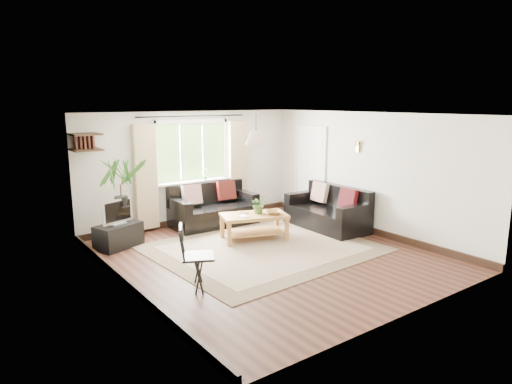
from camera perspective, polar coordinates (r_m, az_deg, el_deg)
floor at (r=7.93m, az=1.72°, el=-7.93°), size 5.50×5.50×0.00m
ceiling at (r=7.48m, az=1.83°, el=9.69°), size 5.50×5.50×0.00m
wall_back at (r=9.90m, az=-8.03°, el=3.03°), size 5.00×0.02×2.40m
wall_front at (r=5.75m, az=18.82°, el=-3.56°), size 5.00×0.02×2.40m
wall_left at (r=6.43m, az=-16.15°, el=-1.85°), size 0.02×5.50×2.40m
wall_right at (r=9.34m, az=14.01°, el=2.29°), size 0.02×5.50×2.40m
rug at (r=8.27m, az=0.95°, el=-7.01°), size 3.85×3.35×0.02m
window at (r=9.82m, az=-7.97°, el=5.02°), size 2.50×0.16×2.16m
door at (r=10.50m, az=6.75°, el=2.43°), size 0.06×0.96×2.06m
corner_shelf at (r=8.76m, az=-20.52°, el=5.88°), size 0.50×0.50×0.34m
pendant_lamp at (r=7.82m, az=0.00°, el=7.20°), size 0.36×0.36×0.54m
wall_sconce at (r=9.41m, az=12.49°, el=5.75°), size 0.12×0.12×0.28m
sofa_back at (r=9.72m, az=-5.32°, el=-1.75°), size 1.80×0.94×0.84m
sofa_right at (r=9.56m, az=8.84°, el=-2.10°), size 1.79×0.93×0.83m
coffee_table at (r=8.72m, az=-0.24°, el=-4.39°), size 1.37×1.03×0.50m
table_plant at (r=8.70m, az=0.36°, el=-1.53°), size 0.35×0.32×0.35m
bowl at (r=8.65m, az=2.23°, el=-2.57°), size 0.41×0.41×0.07m
book_a at (r=8.47m, az=-2.04°, el=-3.07°), size 0.18×0.23×0.02m
book_b at (r=8.72m, az=-2.03°, el=-2.64°), size 0.25×0.25×0.02m
tv_stand at (r=8.64m, az=-16.80°, el=-5.25°), size 0.92×0.71×0.44m
tv at (r=8.53m, az=-16.97°, el=-2.31°), size 0.66×0.41×0.48m
palm_stand at (r=8.66m, az=-16.47°, el=-1.23°), size 0.73×0.73×1.60m
folding_chair at (r=6.49m, az=-7.24°, el=-8.11°), size 0.65×0.65×0.93m
sill_plant at (r=9.94m, az=-6.41°, el=2.31°), size 0.14×0.10×0.27m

